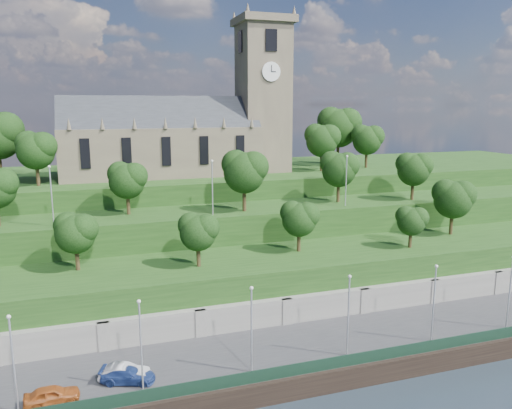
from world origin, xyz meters
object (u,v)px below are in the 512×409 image
object	(u,v)px
car_right	(128,375)
car_middle	(125,373)
church	(189,129)
car_left	(52,395)

from	to	relation	value
car_right	car_middle	bearing A→B (deg)	48.76
church	car_middle	distance (m)	47.92
church	car_left	world-z (taller)	church
car_left	car_right	distance (m)	6.43
car_left	church	bearing A→B (deg)	-28.35
car_left	car_middle	size ratio (longest dim) A/B	0.98
car_middle	car_right	xyz separation A→B (m)	(0.25, -0.44, -0.04)
car_left	car_right	size ratio (longest dim) A/B	0.91
car_right	church	bearing A→B (deg)	0.69
church	car_left	size ratio (longest dim) A/B	8.68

